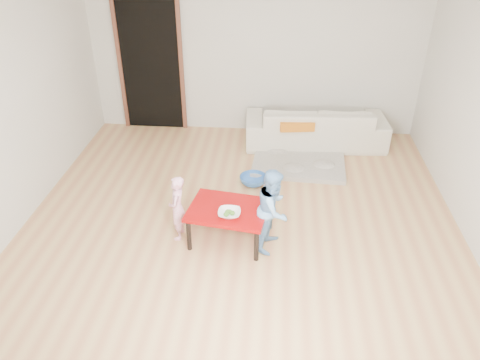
# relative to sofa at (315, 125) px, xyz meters

# --- Properties ---
(floor) EXTENTS (5.00, 5.00, 0.01)m
(floor) POSITION_rel_sofa_xyz_m (-0.95, -2.05, -0.30)
(floor) COLOR #BC7F50
(floor) RESTS_ON ground
(back_wall) EXTENTS (5.00, 0.02, 2.60)m
(back_wall) POSITION_rel_sofa_xyz_m (-0.95, 0.45, 1.00)
(back_wall) COLOR silver
(back_wall) RESTS_ON floor
(left_wall) EXTENTS (0.02, 5.00, 2.60)m
(left_wall) POSITION_rel_sofa_xyz_m (-3.45, -2.05, 1.00)
(left_wall) COLOR silver
(left_wall) RESTS_ON floor
(doorway) EXTENTS (1.02, 0.08, 2.11)m
(doorway) POSITION_rel_sofa_xyz_m (-2.55, 0.43, 0.72)
(doorway) COLOR brown
(doorway) RESTS_ON back_wall
(sofa) EXTENTS (2.12, 0.93, 0.61)m
(sofa) POSITION_rel_sofa_xyz_m (0.00, 0.00, 0.00)
(sofa) COLOR beige
(sofa) RESTS_ON floor
(cushion) EXTENTS (0.54, 0.50, 0.13)m
(cushion) POSITION_rel_sofa_xyz_m (-0.32, -0.26, 0.16)
(cushion) COLOR orange
(cushion) RESTS_ON sofa
(red_table) EXTENTS (0.92, 0.75, 0.42)m
(red_table) POSITION_rel_sofa_xyz_m (-1.06, -2.45, -0.10)
(red_table) COLOR #8F0708
(red_table) RESTS_ON floor
(bowl) EXTENTS (0.24, 0.24, 0.06)m
(bowl) POSITION_rel_sofa_xyz_m (-1.04, -2.58, 0.14)
(bowl) COLOR white
(bowl) RESTS_ON red_table
(broccoli) EXTENTS (0.12, 0.12, 0.06)m
(broccoli) POSITION_rel_sofa_xyz_m (-1.04, -2.58, 0.14)
(broccoli) COLOR #2D5919
(broccoli) RESTS_ON red_table
(child_pink) EXTENTS (0.19, 0.28, 0.76)m
(child_pink) POSITION_rel_sofa_xyz_m (-1.61, -2.44, 0.07)
(child_pink) COLOR pink
(child_pink) RESTS_ON floor
(child_blue) EXTENTS (0.47, 0.54, 0.93)m
(child_blue) POSITION_rel_sofa_xyz_m (-0.58, -2.51, 0.16)
(child_blue) COLOR #5D99D8
(child_blue) RESTS_ON floor
(basin) EXTENTS (0.36, 0.36, 0.11)m
(basin) POSITION_rel_sofa_xyz_m (-0.86, -1.26, -0.25)
(basin) COLOR #2E62AE
(basin) RESTS_ON floor
(blanket) EXTENTS (1.33, 1.13, 0.06)m
(blanket) POSITION_rel_sofa_xyz_m (-0.25, -0.65, -0.27)
(blanket) COLOR #B7AEA1
(blanket) RESTS_ON floor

